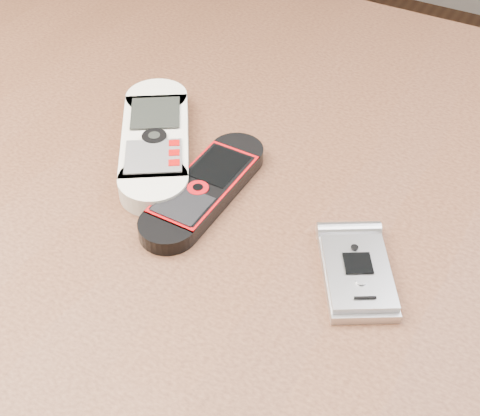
# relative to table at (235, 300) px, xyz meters

# --- Properties ---
(table) EXTENTS (1.20, 0.80, 0.75)m
(table) POSITION_rel_table_xyz_m (0.00, 0.00, 0.00)
(table) COLOR black
(table) RESTS_ON ground
(nokia_white) EXTENTS (0.14, 0.18, 0.02)m
(nokia_white) POSITION_rel_table_xyz_m (-0.10, 0.04, 0.12)
(nokia_white) COLOR beige
(nokia_white) RESTS_ON table
(nokia_black_red) EXTENTS (0.05, 0.15, 0.01)m
(nokia_black_red) POSITION_rel_table_xyz_m (-0.03, 0.01, 0.11)
(nokia_black_red) COLOR black
(nokia_black_red) RESTS_ON table
(motorola_razr) EXTENTS (0.09, 0.10, 0.01)m
(motorola_razr) POSITION_rel_table_xyz_m (0.11, -0.01, 0.11)
(motorola_razr) COLOR silver
(motorola_razr) RESTS_ON table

